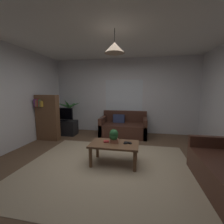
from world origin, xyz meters
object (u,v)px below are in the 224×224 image
object	(u,v)px
couch_under_window	(124,128)
bookshelf_corner	(47,117)
potted_plant_on_table	(114,136)
book_on_table_0	(106,141)
remote_on_table_1	(127,143)
potted_palm_corner	(70,117)
tv	(63,114)
pendant_lamp	(114,48)
remote_on_table_0	(128,143)
tv_stand	(64,127)
coffee_table	(114,147)

from	to	relation	value
couch_under_window	bookshelf_corner	bearing A→B (deg)	-158.66
potted_plant_on_table	book_on_table_0	bearing A→B (deg)	171.77
book_on_table_0	remote_on_table_1	size ratio (longest dim) A/B	0.70
potted_palm_corner	bookshelf_corner	size ratio (longest dim) A/B	0.89
couch_under_window	bookshelf_corner	xyz separation A→B (m)	(-2.26, -0.88, 0.44)
tv	pendant_lamp	xyz separation A→B (m)	(2.12, -1.77, 1.60)
potted_plant_on_table	couch_under_window	bearing A→B (deg)	90.88
remote_on_table_0	tv	distance (m)	2.96
potted_palm_corner	book_on_table_0	bearing A→B (deg)	-48.83
couch_under_window	tv	bearing A→B (deg)	-172.53
couch_under_window	potted_palm_corner	bearing A→B (deg)	173.31
potted_plant_on_table	tv_stand	size ratio (longest dim) A/B	0.32
bookshelf_corner	remote_on_table_1	bearing A→B (deg)	-23.61
coffee_table	remote_on_table_0	bearing A→B (deg)	10.64
tv_stand	bookshelf_corner	distance (m)	0.81
potted_palm_corner	pendant_lamp	size ratio (longest dim) A/B	2.76
potted_palm_corner	couch_under_window	bearing A→B (deg)	-6.69
coffee_table	couch_under_window	bearing A→B (deg)	91.27
book_on_table_0	remote_on_table_0	xyz separation A→B (m)	(0.46, 0.00, -0.00)
book_on_table_0	bookshelf_corner	distance (m)	2.41
remote_on_table_0	remote_on_table_1	bearing A→B (deg)	-5.91
remote_on_table_1	bookshelf_corner	world-z (taller)	bookshelf_corner
remote_on_table_0	pendant_lamp	bearing A→B (deg)	-50.66
coffee_table	book_on_table_0	xyz separation A→B (m)	(-0.18, 0.05, 0.09)
book_on_table_0	tv_stand	world-z (taller)	tv_stand
pendant_lamp	bookshelf_corner	bearing A→B (deg)	153.28
potted_palm_corner	bookshelf_corner	distance (m)	1.16
potted_plant_on_table	pendant_lamp	xyz separation A→B (m)	(0.01, -0.02, 1.74)
potted_palm_corner	pendant_lamp	xyz separation A→B (m)	(2.14, -2.29, 1.80)
couch_under_window	tv_stand	world-z (taller)	couch_under_window
tv_stand	potted_palm_corner	world-z (taller)	potted_palm_corner
book_on_table_0	potted_palm_corner	size ratio (longest dim) A/B	0.09
coffee_table	potted_plant_on_table	size ratio (longest dim) A/B	3.43
remote_on_table_1	tv	xyz separation A→B (m)	(-2.39, 1.73, 0.27)
potted_plant_on_table	tv	distance (m)	2.74
bookshelf_corner	couch_under_window	bearing A→B (deg)	21.34
potted_plant_on_table	potted_palm_corner	size ratio (longest dim) A/B	0.23
couch_under_window	coffee_table	xyz separation A→B (m)	(0.05, -2.04, 0.09)
potted_plant_on_table	potted_palm_corner	world-z (taller)	potted_palm_corner
book_on_table_0	pendant_lamp	bearing A→B (deg)	-14.68
tv	potted_palm_corner	distance (m)	0.55
coffee_table	bookshelf_corner	xyz separation A→B (m)	(-2.31, 1.16, 0.35)
couch_under_window	remote_on_table_1	bearing A→B (deg)	-81.17
couch_under_window	potted_plant_on_table	world-z (taller)	couch_under_window
remote_on_table_1	tv	world-z (taller)	tv
book_on_table_0	potted_palm_corner	xyz separation A→B (m)	(-1.96, 2.24, 0.08)
remote_on_table_1	tv	size ratio (longest dim) A/B	0.23
potted_plant_on_table	tv	size ratio (longest dim) A/B	0.41
book_on_table_0	pendant_lamp	xyz separation A→B (m)	(0.18, -0.05, 1.87)
couch_under_window	potted_palm_corner	xyz separation A→B (m)	(-2.10, 0.25, 0.26)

